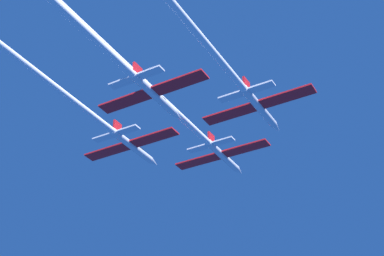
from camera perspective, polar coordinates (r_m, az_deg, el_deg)
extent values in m
cylinder|color=white|center=(113.00, 3.10, -2.83)|extent=(1.33, 12.12, 1.33)
cone|color=white|center=(118.86, 4.74, -4.34)|extent=(1.31, 2.67, 1.31)
ellipsoid|color=black|center=(115.37, 3.70, -3.15)|extent=(0.93, 2.42, 0.67)
cube|color=red|center=(114.67, 0.62, -3.35)|extent=(9.21, 2.67, 0.29)
cube|color=red|center=(110.59, 5.39, -2.01)|extent=(9.21, 2.67, 0.29)
cube|color=red|center=(110.09, 1.92, -1.01)|extent=(0.35, 2.18, 1.94)
cube|color=white|center=(110.19, 0.62, -2.05)|extent=(4.15, 1.60, 0.29)
cube|color=white|center=(108.00, 3.16, -1.32)|extent=(4.15, 1.60, 0.29)
cylinder|color=white|center=(87.85, -7.79, 7.25)|extent=(1.20, 59.79, 1.20)
cylinder|color=white|center=(107.53, -5.99, -1.81)|extent=(1.33, 12.12, 1.33)
cone|color=white|center=(112.76, -3.83, -3.47)|extent=(1.31, 2.67, 1.31)
ellipsoid|color=black|center=(109.67, -5.17, -2.17)|extent=(0.93, 2.42, 0.67)
cube|color=red|center=(109.94, -8.42, -2.36)|extent=(9.21, 2.67, 0.29)
cube|color=red|center=(104.47, -3.81, -0.94)|extent=(9.21, 2.67, 0.29)
cube|color=red|center=(105.10, -7.45, 0.13)|extent=(0.35, 2.18, 1.94)
cube|color=white|center=(105.56, -8.79, -0.96)|extent=(4.15, 1.60, 0.29)
cube|color=white|center=(102.64, -6.36, -0.17)|extent=(4.15, 1.60, 0.29)
cylinder|color=white|center=(96.72, 6.71, 2.07)|extent=(1.33, 12.12, 1.33)
cone|color=white|center=(102.51, 8.41, 0.04)|extent=(1.31, 2.67, 1.31)
ellipsoid|color=black|center=(99.09, 7.33, 1.58)|extent=(0.93, 2.42, 0.67)
cube|color=red|center=(98.01, 3.76, 1.38)|extent=(9.21, 2.67, 0.29)
cube|color=red|center=(94.76, 9.47, 3.13)|extent=(9.21, 2.67, 0.29)
cube|color=red|center=(94.00, 5.44, 4.34)|extent=(0.35, 2.18, 1.94)
cube|color=white|center=(93.77, 3.91, 3.13)|extent=(4.15, 1.60, 0.29)
cube|color=white|center=(92.02, 6.97, 4.10)|extent=(4.15, 1.60, 0.29)
cylinder|color=white|center=(93.11, -3.82, 3.37)|extent=(1.33, 12.12, 1.33)
cone|color=white|center=(98.21, -1.47, 1.20)|extent=(1.31, 2.67, 1.31)
ellipsoid|color=black|center=(95.24, -2.93, 2.84)|extent=(0.93, 2.42, 0.67)
cube|color=red|center=(95.26, -6.68, 2.62)|extent=(9.21, 2.67, 0.29)
cube|color=red|center=(90.38, -1.22, 4.55)|extent=(9.21, 2.67, 0.29)
cube|color=red|center=(90.93, -5.46, 5.75)|extent=(0.35, 2.18, 1.94)
cube|color=white|center=(91.12, -7.02, 4.47)|extent=(4.15, 1.60, 0.29)
cube|color=white|center=(88.50, -4.14, 5.56)|extent=(4.15, 1.60, 0.29)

